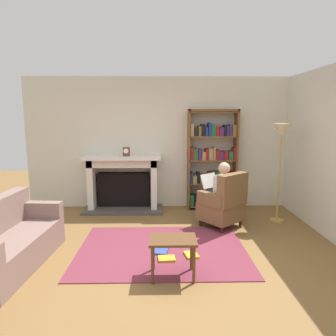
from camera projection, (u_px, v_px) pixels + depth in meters
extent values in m
plane|color=brown|center=(162.00, 259.00, 4.16)|extent=(14.00, 14.00, 0.00)
cube|color=beige|center=(162.00, 143.00, 6.44)|extent=(5.60, 0.10, 2.70)
cube|color=beige|center=(318.00, 150.00, 5.22)|extent=(0.10, 5.20, 2.70)
cube|color=brown|center=(162.00, 249.00, 4.45)|extent=(2.40, 1.80, 0.01)
cube|color=#4C4742|center=(123.00, 210.00, 6.28)|extent=(1.59, 0.64, 0.05)
cube|color=black|center=(124.00, 189.00, 6.44)|extent=(1.07, 0.20, 0.70)
cube|color=silver|center=(92.00, 184.00, 6.29)|extent=(0.12, 0.44, 1.07)
cube|color=silver|center=(154.00, 184.00, 6.31)|extent=(0.12, 0.44, 1.07)
cube|color=silver|center=(123.00, 162.00, 6.22)|extent=(1.39, 0.44, 0.16)
cube|color=silver|center=(122.00, 157.00, 6.15)|extent=(1.55, 0.56, 0.06)
cylinder|color=brown|center=(126.00, 152.00, 6.11)|extent=(0.14, 0.14, 0.17)
cylinder|color=white|center=(126.00, 151.00, 6.04)|extent=(0.10, 0.01, 0.10)
cube|color=brown|center=(189.00, 160.00, 6.30)|extent=(0.04, 0.32, 2.05)
cube|color=brown|center=(236.00, 160.00, 6.32)|extent=(0.04, 0.32, 2.05)
cube|color=brown|center=(213.00, 110.00, 6.14)|extent=(1.01, 0.32, 0.04)
cube|color=brown|center=(211.00, 205.00, 6.47)|extent=(0.97, 0.32, 0.02)
cube|color=#1E592D|center=(192.00, 200.00, 6.43)|extent=(0.08, 0.26, 0.22)
cube|color=black|center=(196.00, 200.00, 6.44)|extent=(0.08, 0.26, 0.20)
cube|color=black|center=(199.00, 199.00, 6.43)|extent=(0.06, 0.26, 0.25)
cube|color=#4C1E59|center=(203.00, 200.00, 6.44)|extent=(0.08, 0.26, 0.22)
cube|color=#1E592D|center=(206.00, 200.00, 6.44)|extent=(0.06, 0.26, 0.22)
cube|color=black|center=(210.00, 201.00, 6.45)|extent=(0.07, 0.26, 0.16)
cube|color=#997F4C|center=(214.00, 201.00, 6.45)|extent=(0.08, 0.26, 0.16)
cube|color=maroon|center=(217.00, 201.00, 6.45)|extent=(0.04, 0.26, 0.17)
cube|color=#4C1E59|center=(221.00, 200.00, 6.45)|extent=(0.09, 0.26, 0.21)
cube|color=brown|center=(225.00, 199.00, 6.45)|extent=(0.06, 0.26, 0.25)
cube|color=navy|center=(228.00, 200.00, 6.45)|extent=(0.07, 0.26, 0.21)
cube|color=maroon|center=(232.00, 200.00, 6.45)|extent=(0.06, 0.26, 0.21)
cube|color=brown|center=(212.00, 183.00, 6.39)|extent=(0.97, 0.32, 0.02)
cube|color=navy|center=(191.00, 177.00, 6.35)|extent=(0.04, 0.26, 0.22)
cube|color=#997F4C|center=(194.00, 179.00, 6.36)|extent=(0.08, 0.26, 0.16)
cube|color=black|center=(198.00, 177.00, 6.36)|extent=(0.07, 0.26, 0.21)
cube|color=brown|center=(202.00, 178.00, 6.36)|extent=(0.08, 0.26, 0.17)
cube|color=#997F4C|center=(206.00, 179.00, 6.36)|extent=(0.08, 0.26, 0.16)
cube|color=maroon|center=(209.00, 177.00, 6.36)|extent=(0.06, 0.26, 0.22)
cube|color=brown|center=(213.00, 177.00, 6.36)|extent=(0.05, 0.26, 0.24)
cube|color=#1E592D|center=(215.00, 177.00, 6.36)|extent=(0.05, 0.26, 0.23)
cube|color=brown|center=(219.00, 177.00, 6.36)|extent=(0.07, 0.26, 0.23)
cube|color=navy|center=(223.00, 177.00, 6.37)|extent=(0.07, 0.26, 0.22)
cube|color=brown|center=(226.00, 177.00, 6.37)|extent=(0.04, 0.26, 0.21)
cube|color=maroon|center=(228.00, 177.00, 6.37)|extent=(0.06, 0.26, 0.24)
cube|color=maroon|center=(232.00, 177.00, 6.37)|extent=(0.09, 0.26, 0.24)
cube|color=brown|center=(212.00, 160.00, 6.31)|extent=(0.97, 0.32, 0.02)
cube|color=maroon|center=(192.00, 153.00, 6.27)|extent=(0.06, 0.26, 0.25)
cube|color=#1E592D|center=(196.00, 154.00, 6.27)|extent=(0.08, 0.26, 0.23)
cube|color=#4C1E59|center=(200.00, 154.00, 6.28)|extent=(0.06, 0.26, 0.21)
cube|color=#997F4C|center=(203.00, 155.00, 6.28)|extent=(0.07, 0.26, 0.16)
cube|color=maroon|center=(207.00, 154.00, 6.28)|extent=(0.06, 0.26, 0.22)
cube|color=#997F4C|center=(210.00, 154.00, 6.28)|extent=(0.08, 0.26, 0.23)
cube|color=#997F4C|center=(214.00, 153.00, 6.28)|extent=(0.04, 0.26, 0.26)
cube|color=maroon|center=(217.00, 155.00, 6.29)|extent=(0.07, 0.26, 0.19)
cube|color=#4C1E59|center=(221.00, 155.00, 6.29)|extent=(0.08, 0.26, 0.17)
cube|color=maroon|center=(225.00, 155.00, 6.29)|extent=(0.08, 0.26, 0.17)
cube|color=#1E592D|center=(230.00, 155.00, 6.29)|extent=(0.09, 0.26, 0.17)
cube|color=maroon|center=(235.00, 153.00, 6.29)|extent=(0.09, 0.26, 0.24)
cube|color=brown|center=(213.00, 136.00, 6.23)|extent=(0.97, 0.32, 0.02)
cube|color=#997F4C|center=(192.00, 130.00, 6.19)|extent=(0.06, 0.26, 0.24)
cube|color=black|center=(196.00, 132.00, 6.20)|extent=(0.09, 0.26, 0.16)
cube|color=brown|center=(199.00, 131.00, 6.20)|extent=(0.05, 0.26, 0.19)
cube|color=black|center=(203.00, 130.00, 6.20)|extent=(0.07, 0.26, 0.23)
cube|color=navy|center=(206.00, 131.00, 6.20)|extent=(0.05, 0.26, 0.18)
cube|color=navy|center=(209.00, 129.00, 6.20)|extent=(0.06, 0.26, 0.26)
cube|color=#1E592D|center=(213.00, 130.00, 6.20)|extent=(0.08, 0.26, 0.22)
cube|color=maroon|center=(217.00, 131.00, 6.20)|extent=(0.06, 0.26, 0.20)
cube|color=#4C1E59|center=(221.00, 131.00, 6.21)|extent=(0.08, 0.26, 0.17)
cube|color=black|center=(225.00, 130.00, 6.21)|extent=(0.05, 0.26, 0.22)
cube|color=navy|center=(227.00, 131.00, 6.21)|extent=(0.04, 0.26, 0.20)
cube|color=#4C1E59|center=(230.00, 130.00, 6.21)|extent=(0.05, 0.26, 0.22)
cube|color=brown|center=(233.00, 130.00, 6.21)|extent=(0.08, 0.26, 0.22)
cube|color=brown|center=(213.00, 112.00, 6.15)|extent=(0.97, 0.32, 0.02)
cylinder|color=#331E14|center=(219.00, 216.00, 5.76)|extent=(0.05, 0.05, 0.12)
cylinder|color=#331E14|center=(200.00, 222.00, 5.42)|extent=(0.05, 0.05, 0.12)
cylinder|color=#331E14|center=(240.00, 223.00, 5.40)|extent=(0.05, 0.05, 0.12)
cylinder|color=#331E14|center=(222.00, 230.00, 5.07)|extent=(0.05, 0.05, 0.12)
cube|color=brown|center=(221.00, 211.00, 5.38)|extent=(0.88, 0.87, 0.30)
cube|color=brown|center=(233.00, 190.00, 5.13)|extent=(0.59, 0.54, 0.55)
cube|color=brown|center=(231.00, 194.00, 5.51)|extent=(0.44, 0.49, 0.22)
cube|color=brown|center=(211.00, 200.00, 5.16)|extent=(0.44, 0.49, 0.22)
cube|color=silver|center=(224.00, 189.00, 5.27)|extent=(0.37, 0.36, 0.50)
sphere|color=#D8AD8C|center=(224.00, 168.00, 5.21)|extent=(0.20, 0.20, 0.20)
cube|color=#191E3F|center=(217.00, 198.00, 5.51)|extent=(0.35, 0.38, 0.12)
cube|color=#191E3F|center=(211.00, 199.00, 5.40)|extent=(0.35, 0.38, 0.12)
cylinder|color=#191E3F|center=(209.00, 209.00, 5.69)|extent=(0.10, 0.10, 0.42)
cylinder|color=#191E3F|center=(203.00, 211.00, 5.59)|extent=(0.10, 0.10, 0.42)
cube|color=white|center=(209.00, 181.00, 5.50)|extent=(0.34, 0.31, 0.25)
cube|color=#856961|center=(12.00, 252.00, 3.93)|extent=(0.82, 1.75, 0.40)
cube|color=#856961|center=(39.00, 210.00, 4.63)|extent=(0.71, 0.21, 0.24)
cube|color=brown|center=(173.00, 240.00, 3.63)|extent=(0.56, 0.39, 0.03)
cylinder|color=brown|center=(153.00, 265.00, 3.52)|extent=(0.04, 0.04, 0.45)
cylinder|color=brown|center=(194.00, 265.00, 3.53)|extent=(0.04, 0.04, 0.45)
cylinder|color=brown|center=(153.00, 253.00, 3.82)|extent=(0.04, 0.04, 0.45)
cylinder|color=brown|center=(192.00, 253.00, 3.83)|extent=(0.04, 0.04, 0.45)
cube|color=gold|center=(192.00, 255.00, 4.23)|extent=(0.21, 0.25, 0.03)
cube|color=#334CA5|center=(161.00, 251.00, 4.36)|extent=(0.23, 0.28, 0.03)
cube|color=gold|center=(167.00, 259.00, 4.12)|extent=(0.23, 0.18, 0.03)
cylinder|color=#B7933F|center=(277.00, 220.00, 5.68)|extent=(0.24, 0.24, 0.03)
cylinder|color=#B7933F|center=(279.00, 178.00, 5.55)|extent=(0.03, 0.03, 1.54)
cone|color=beige|center=(282.00, 130.00, 5.40)|extent=(0.32, 0.32, 0.22)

